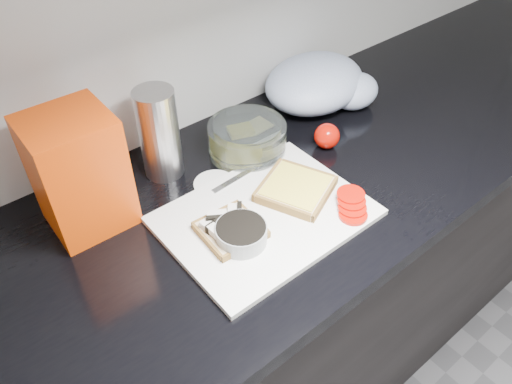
% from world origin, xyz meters
% --- Properties ---
extents(base_cabinet, '(3.50, 0.60, 0.86)m').
position_xyz_m(base_cabinet, '(0.00, 1.20, 0.43)').
color(base_cabinet, black).
rests_on(base_cabinet, ground).
extents(countertop, '(3.50, 0.64, 0.04)m').
position_xyz_m(countertop, '(0.00, 1.20, 0.88)').
color(countertop, black).
rests_on(countertop, base_cabinet).
extents(cutting_board, '(0.40, 0.30, 0.01)m').
position_xyz_m(cutting_board, '(-0.10, 1.13, 0.91)').
color(cutting_board, white).
rests_on(cutting_board, countertop).
extents(bread_left, '(0.12, 0.12, 0.04)m').
position_xyz_m(bread_left, '(-0.18, 1.13, 0.92)').
color(bread_left, beige).
rests_on(bread_left, cutting_board).
extents(bread_right, '(0.19, 0.19, 0.02)m').
position_xyz_m(bread_right, '(-0.01, 1.14, 0.92)').
color(bread_right, beige).
rests_on(bread_right, cutting_board).
extents(tomato_slices, '(0.11, 0.11, 0.02)m').
position_xyz_m(tomato_slices, '(0.05, 1.03, 0.92)').
color(tomato_slices, '#B40E04').
rests_on(tomato_slices, cutting_board).
extents(knife, '(0.18, 0.02, 0.01)m').
position_xyz_m(knife, '(-0.03, 1.25, 0.91)').
color(knife, '#AFAFB4').
rests_on(knife, cutting_board).
extents(seed_tub, '(0.10, 0.10, 0.05)m').
position_xyz_m(seed_tub, '(-0.18, 1.10, 0.93)').
color(seed_tub, '#949999').
rests_on(seed_tub, countertop).
extents(tub_lid, '(0.12, 0.12, 0.01)m').
position_xyz_m(tub_lid, '(-0.12, 1.27, 0.90)').
color(tub_lid, white).
rests_on(tub_lid, countertop).
extents(glass_bowl, '(0.18, 0.18, 0.07)m').
position_xyz_m(glass_bowl, '(0.01, 1.32, 0.94)').
color(glass_bowl, silver).
rests_on(glass_bowl, countertop).
extents(bread_bag, '(0.16, 0.14, 0.24)m').
position_xyz_m(bread_bag, '(-0.37, 1.35, 1.02)').
color(bread_bag, '#D14903').
rests_on(bread_bag, countertop).
extents(steel_canister, '(0.09, 0.09, 0.20)m').
position_xyz_m(steel_canister, '(-0.18, 1.38, 1.00)').
color(steel_canister, '#B8B9BE').
rests_on(steel_canister, countertop).
extents(grocery_bag, '(0.30, 0.26, 0.12)m').
position_xyz_m(grocery_bag, '(0.29, 1.37, 0.96)').
color(grocery_bag, silver).
rests_on(grocery_bag, countertop).
extents(whole_tomatoes, '(0.06, 0.06, 0.06)m').
position_xyz_m(whole_tomatoes, '(0.17, 1.22, 0.93)').
color(whole_tomatoes, '#B40E04').
rests_on(whole_tomatoes, countertop).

